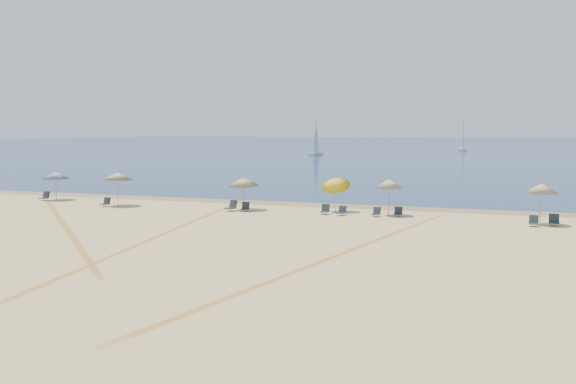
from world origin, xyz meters
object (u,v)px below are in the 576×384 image
(umbrella_4, at_px, (389,183))
(sailboat_2, at_px, (463,141))
(chair_1, at_px, (106,203))
(chair_6, at_px, (376,212))
(umbrella_5, at_px, (541,188))
(sailboat_1, at_px, (316,144))
(chair_0, at_px, (45,196))
(umbrella_0, at_px, (55,175))
(chair_4, at_px, (325,210))
(chair_2, at_px, (232,206))
(chair_3, at_px, (245,207))
(chair_5, at_px, (342,211))
(chair_7, at_px, (398,212))
(umbrella_2, at_px, (243,182))
(chair_9, at_px, (554,220))
(umbrella_3, at_px, (335,182))
(umbrella_1, at_px, (117,176))
(chair_8, at_px, (534,221))

(umbrella_4, relative_size, sailboat_2, 0.28)
(chair_1, height_order, chair_6, chair_1)
(umbrella_5, xyz_separation_m, sailboat_1, (-39.51, 90.03, 0.21))
(chair_0, xyz_separation_m, sailboat_1, (-3.28, 89.30, 2.05))
(umbrella_0, height_order, umbrella_4, umbrella_4)
(chair_0, relative_size, chair_1, 1.09)
(chair_4, relative_size, sailboat_2, 0.08)
(chair_2, relative_size, sailboat_2, 0.10)
(chair_0, bearing_deg, chair_3, -2.43)
(umbrella_4, xyz_separation_m, chair_5, (-2.86, -1.14, -1.80))
(chair_3, xyz_separation_m, chair_7, (10.30, 0.78, -0.01))
(umbrella_2, height_order, sailboat_2, sailboat_2)
(umbrella_2, bearing_deg, chair_2, -118.78)
(umbrella_4, height_order, chair_5, umbrella_4)
(chair_0, relative_size, chair_9, 1.03)
(umbrella_3, bearing_deg, sailboat_1, 106.78)
(chair_6, bearing_deg, umbrella_1, -169.80)
(umbrella_4, height_order, chair_6, umbrella_4)
(chair_4, distance_m, chair_5, 1.22)
(umbrella_0, distance_m, chair_5, 23.80)
(chair_4, distance_m, chair_8, 12.82)
(umbrella_2, relative_size, umbrella_5, 0.94)
(umbrella_5, relative_size, chair_5, 3.76)
(chair_8, bearing_deg, umbrella_4, 171.33)
(chair_2, xyz_separation_m, chair_7, (11.25, 0.93, -0.05))
(umbrella_0, xyz_separation_m, chair_5, (23.70, -1.45, -1.68))
(sailboat_1, bearing_deg, chair_1, -77.78)
(umbrella_3, distance_m, chair_4, 2.29)
(umbrella_5, bearing_deg, chair_0, 178.84)
(umbrella_5, distance_m, chair_5, 12.12)
(sailboat_2, bearing_deg, chair_1, -95.33)
(chair_4, xyz_separation_m, chair_9, (13.91, -0.43, 0.01))
(umbrella_3, height_order, chair_1, umbrella_3)
(umbrella_0, xyz_separation_m, chair_7, (27.25, -0.78, -1.68))
(umbrella_0, relative_size, umbrella_1, 0.92)
(umbrella_0, height_order, chair_9, umbrella_0)
(umbrella_1, relative_size, chair_1, 3.89)
(umbrella_3, distance_m, chair_1, 16.81)
(chair_4, height_order, chair_9, chair_9)
(umbrella_5, xyz_separation_m, chair_9, (0.74, -0.28, -1.85))
(umbrella_1, height_order, chair_8, umbrella_1)
(chair_1, bearing_deg, umbrella_1, 53.72)
(umbrella_2, bearing_deg, sailboat_2, 86.06)
(umbrella_3, height_order, chair_0, umbrella_3)
(sailboat_2, bearing_deg, umbrella_5, -82.39)
(chair_1, height_order, chair_3, chair_1)
(umbrella_0, bearing_deg, chair_0, -131.67)
(chair_7, bearing_deg, chair_6, -164.06)
(chair_1, relative_size, chair_3, 0.90)
(chair_7, bearing_deg, chair_2, -179.12)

